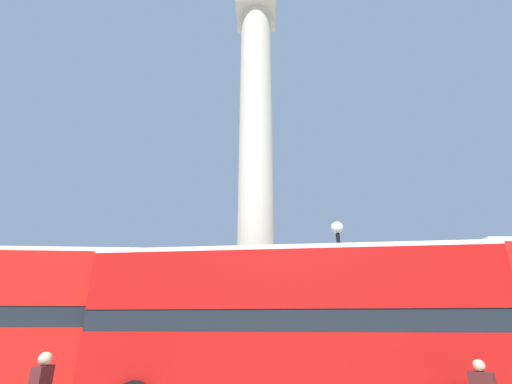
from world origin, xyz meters
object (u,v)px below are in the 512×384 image
(monument_column, at_px, (256,197))
(equestrian_statue, at_px, (499,337))
(bus_b, at_px, (290,320))
(street_lamp, at_px, (342,288))
(bus_c, at_px, (1,319))

(monument_column, relative_size, equestrian_statue, 3.98)
(bus_b, xyz_separation_m, street_lamp, (2.05, 2.16, 1.10))
(bus_b, relative_size, street_lamp, 1.89)
(street_lamp, bearing_deg, bus_c, -171.41)
(bus_c, bearing_deg, bus_b, -8.51)
(street_lamp, bearing_deg, equestrian_statue, 34.29)
(bus_c, height_order, street_lamp, street_lamp)
(equestrian_statue, relative_size, street_lamp, 0.96)
(equestrian_statue, bearing_deg, monument_column, -169.39)
(bus_c, bearing_deg, equestrian_statue, 16.23)
(monument_column, bearing_deg, equestrian_statue, 11.07)
(bus_c, relative_size, equestrian_statue, 1.82)
(monument_column, bearing_deg, street_lamp, -49.63)
(bus_c, distance_m, equestrian_statue, 21.15)
(monument_column, relative_size, bus_c, 2.18)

